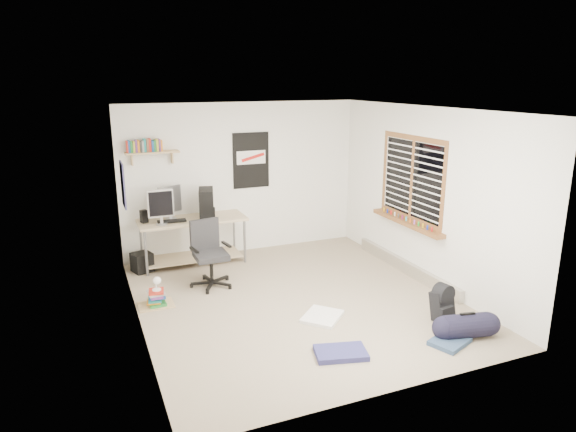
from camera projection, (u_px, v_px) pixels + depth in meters
name	position (u px, v px, depth m)	size (l,w,h in m)	color
floor	(296.00, 301.00, 6.84)	(4.00, 4.50, 0.01)	gray
ceiling	(297.00, 109.00, 6.19)	(4.00, 4.50, 0.01)	white
back_wall	(242.00, 179.00, 8.53)	(4.00, 0.01, 2.50)	silver
left_wall	(133.00, 226.00, 5.77)	(0.01, 4.50, 2.50)	silver
right_wall	(426.00, 196.00, 7.26)	(0.01, 4.50, 2.50)	silver
desk	(193.00, 241.00, 8.14)	(1.65, 0.72, 0.75)	#C6AE89
monitor_left	(161.00, 210.00, 7.62)	(0.38, 0.10, 0.42)	#B4B4B9
monitor_right	(170.00, 206.00, 7.91)	(0.38, 0.09, 0.42)	#9F9EA3
pc_tower	(206.00, 204.00, 7.90)	(0.22, 0.45, 0.47)	black
keyboard	(172.00, 221.00, 7.80)	(0.43, 0.15, 0.02)	black
speaker_left	(144.00, 216.00, 7.74)	(0.10, 0.10, 0.19)	black
speaker_right	(212.00, 212.00, 8.00)	(0.09, 0.09, 0.17)	black
office_chair	(211.00, 253.00, 7.19)	(0.62, 0.62, 0.95)	#242326
wall_shelf	(152.00, 152.00, 7.75)	(0.80, 0.22, 0.24)	tan
poster_back_wall	(251.00, 160.00, 8.48)	(0.62, 0.03, 0.92)	black
poster_left_wall	(123.00, 185.00, 6.79)	(0.02, 0.42, 0.60)	navy
window	(411.00, 179.00, 7.45)	(0.10, 1.50, 1.26)	brown
baseboard_heater	(406.00, 267.00, 7.81)	(0.08, 2.50, 0.18)	#B7B2A8
backpack	(442.00, 305.00, 6.23)	(0.27, 0.21, 0.35)	black
duffel_bag	(466.00, 326.00, 5.83)	(0.28, 0.28, 0.55)	black
tshirt	(322.00, 317.00, 6.32)	(0.49, 0.42, 0.04)	silver
jeans_a	(341.00, 353.00, 5.47)	(0.55, 0.35, 0.06)	navy
jeans_b	(450.00, 342.00, 5.71)	(0.43, 0.32, 0.05)	navy
book_stack	(155.00, 295.00, 6.65)	(0.48, 0.39, 0.33)	brown
desk_lamp	(156.00, 278.00, 6.58)	(0.11, 0.19, 0.19)	white
subwoofer	(142.00, 263.00, 7.83)	(0.27, 0.27, 0.31)	black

